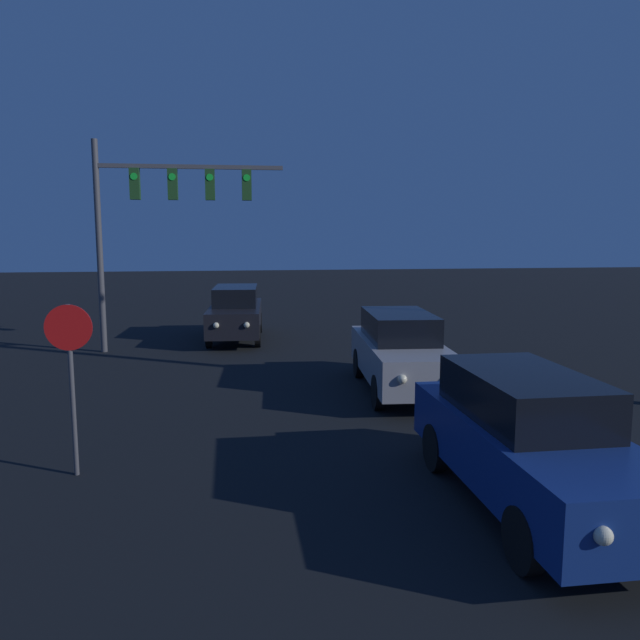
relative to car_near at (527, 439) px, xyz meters
The scene contains 5 objects.
car_near is the anchor object (origin of this frame).
car_mid 6.09m from the car_near, 90.02° to the left, with size 1.93×4.78×1.76m.
car_far 13.93m from the car_near, 104.97° to the left, with size 1.91×4.78×1.76m.
traffic_signal_mast 13.59m from the car_near, 116.12° to the left, with size 5.48×0.30×6.19m.
stop_sign 6.39m from the car_near, 162.19° to the left, with size 0.66×0.07×2.53m.
Camera 1 is at (-1.87, 1.08, 3.54)m, focal length 35.00 mm.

